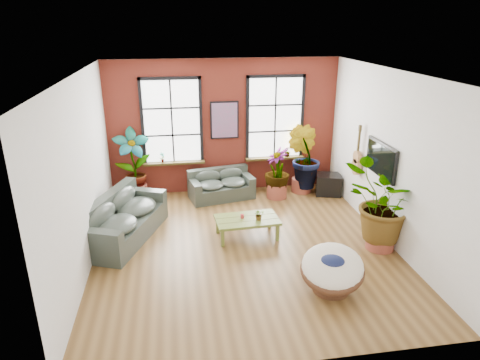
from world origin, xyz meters
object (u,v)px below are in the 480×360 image
at_px(sofa_back, 221,185).
at_px(sofa_left, 122,220).
at_px(coffee_table, 247,221).
at_px(papasan_chair, 332,269).

height_order(sofa_back, sofa_left, sofa_left).
bearing_deg(sofa_left, sofa_back, -29.54).
xyz_separation_m(coffee_table, papasan_chair, (1.10, -2.15, 0.04)).
bearing_deg(sofa_left, coffee_table, -76.51).
bearing_deg(coffee_table, sofa_left, 168.40).
distance_m(sofa_left, papasan_chair, 4.51).
xyz_separation_m(sofa_back, papasan_chair, (1.40, -4.40, 0.08)).
bearing_deg(papasan_chair, coffee_table, 141.21).
bearing_deg(sofa_back, coffee_table, -94.10).
height_order(sofa_left, papasan_chair, sofa_left).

